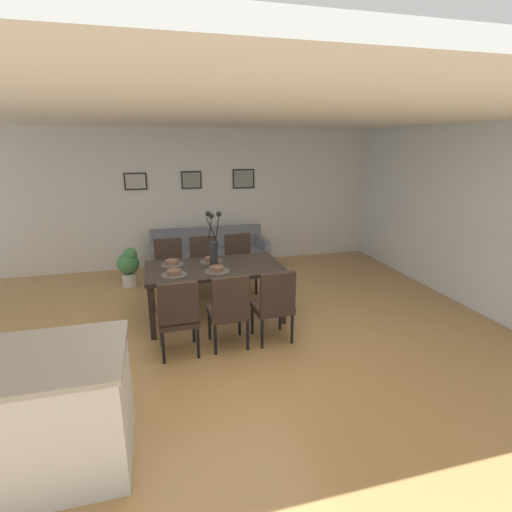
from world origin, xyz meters
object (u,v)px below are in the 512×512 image
bowl_near_left (174,272)px  framed_picture_left (136,181)px  sofa (210,258)px  dining_chair_mid_right (240,260)px  centerpiece_vase (213,246)px  dining_chair_far_left (229,308)px  dining_table (214,271)px  dining_chair_far_right (204,264)px  framed_picture_right (244,179)px  bowl_far_right (212,259)px  bowl_far_left (217,268)px  framed_picture_center (191,180)px  dining_chair_mid_left (274,302)px  potted_plant (129,265)px  bowl_near_right (172,262)px  dining_chair_near_right (170,266)px  dining_chair_near_left (178,314)px

bowl_near_left → framed_picture_left: (-0.47, 2.75, 0.87)m
bowl_near_left → sofa: (0.75, 2.14, -0.50)m
sofa → dining_chair_mid_right: bearing=-70.8°
centerpiece_vase → dining_chair_far_left: bearing=-88.3°
dining_table → dining_chair_far_right: 0.89m
dining_chair_far_right → bowl_near_left: size_ratio=5.41×
dining_chair_far_left → framed_picture_right: size_ratio=2.16×
bowl_near_left → sofa: size_ratio=0.08×
bowl_far_right → framed_picture_right: size_ratio=0.40×
dining_chair_far_left → framed_picture_left: 3.74m
bowl_far_left → dining_table: bearing=90.0°
bowl_far_right → framed_picture_center: bearing=90.0°
dining_chair_mid_left → potted_plant: bearing=125.9°
bowl_far_right → framed_picture_center: 2.47m
dining_table → centerpiece_vase: bearing=55.3°
dining_table → framed_picture_center: framed_picture_center is taller
dining_chair_mid_left → sofa: (-0.37, 2.79, -0.23)m
dining_chair_far_left → framed_picture_left: bearing=106.9°
dining_chair_far_left → centerpiece_vase: centerpiece_vase is taller
framed_picture_right → sofa: bearing=-142.7°
bowl_near_right → framed_picture_center: 2.53m
bowl_far_left → framed_picture_right: (1.01, 2.75, 0.87)m
framed_picture_center → centerpiece_vase: bearing=-90.0°
bowl_far_left → bowl_far_right: (0.00, 0.44, 0.00)m
bowl_near_right → framed_picture_left: 2.51m
dining_table → dining_chair_far_left: size_ratio=1.96×
dining_table → bowl_far_left: bowl_far_left is taller
framed_picture_right → potted_plant: (-2.20, -0.95, -1.28)m
sofa → dining_chair_mid_left: bearing=-82.5°
dining_chair_near_right → sofa: bearing=53.6°
dining_table → framed_picture_right: bearing=68.3°
bowl_far_right → framed_picture_left: size_ratio=0.43×
dining_table → dining_chair_far_right: dining_chair_far_right is taller
dining_chair_far_right → bowl_far_right: size_ratio=5.41×
bowl_far_right → dining_table: bearing=-90.0°
dining_chair_near_left → framed_picture_right: size_ratio=2.16×
dining_chair_mid_right → framed_picture_center: framed_picture_center is taller
dining_chair_far_left → framed_picture_right: 3.72m
bowl_near_left → sofa: bowl_near_left is taller
dining_chair_mid_right → framed_picture_left: bearing=134.1°
sofa → framed_picture_left: framed_picture_left is taller
framed_picture_center → framed_picture_right: framed_picture_right is taller
dining_table → sofa: size_ratio=0.87×
centerpiece_vase → bowl_near_right: size_ratio=4.32×
bowl_near_right → dining_table: bearing=-22.3°
centerpiece_vase → bowl_near_right: 0.63m
dining_chair_mid_left → bowl_far_right: (-0.57, 1.09, 0.27)m
dining_chair_mid_left → bowl_far_left: 0.91m
dining_chair_far_right → framed_picture_center: framed_picture_center is taller
potted_plant → bowl_near_right: bearing=-64.2°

